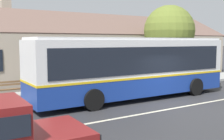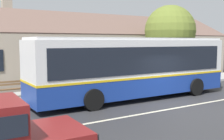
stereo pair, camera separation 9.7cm
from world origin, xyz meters
TOP-DOWN VIEW (x-y plane):
  - ground_plane at (0.00, 0.00)m, footprint 300.00×300.00m
  - sidewalk_far at (0.00, 6.00)m, footprint 60.00×3.00m
  - lane_divider_stripe at (0.00, 0.00)m, footprint 60.00×0.16m
  - community_building at (1.75, 12.45)m, footprint 25.92×8.22m
  - transit_bus at (-0.88, 2.90)m, footprint 11.62×2.83m
  - bench_by_building at (-6.76, 5.87)m, footprint 1.78×0.51m
  - street_tree_primary at (5.42, 6.72)m, footprint 3.91×3.91m

SIDE VIEW (x-z plane):
  - ground_plane at x=0.00m, z-range 0.00..0.00m
  - lane_divider_stripe at x=0.00m, z-range 0.00..0.01m
  - sidewalk_far at x=0.00m, z-range 0.00..0.15m
  - bench_by_building at x=-6.76m, z-range 0.10..1.04m
  - transit_bus at x=-0.88m, z-range 0.12..3.44m
  - community_building at x=1.75m, z-range -1.35..5.22m
  - street_tree_primary at x=5.42m, z-range 0.98..6.88m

